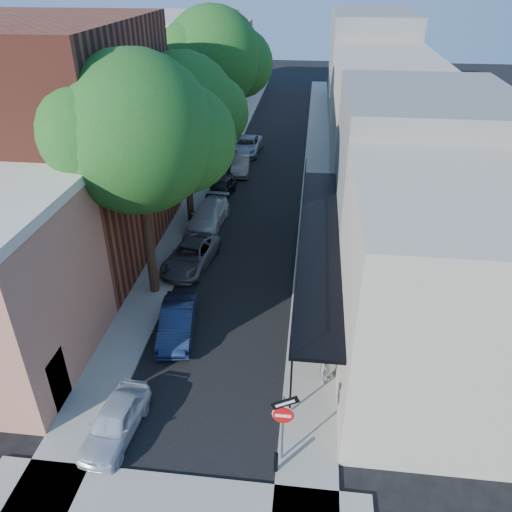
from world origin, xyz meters
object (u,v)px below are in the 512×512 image
(oak_mid, at_px, (191,108))
(parked_car_b, at_px, (178,322))
(oak_near, at_px, (148,135))
(parked_car_d, at_px, (208,215))
(pedestrian, at_px, (327,363))
(parked_car_c, at_px, (191,256))
(parked_car_f, at_px, (241,165))
(parked_car_e, at_px, (221,188))
(bollard, at_px, (276,462))
(sign_post, at_px, (283,418))
(parked_car_a, at_px, (115,421))
(parked_car_g, at_px, (247,146))
(oak_far, at_px, (220,59))

(oak_mid, relative_size, parked_car_b, 2.54)
(oak_near, bearing_deg, oak_mid, 90.37)
(parked_car_d, distance_m, pedestrian, 14.78)
(parked_car_c, distance_m, parked_car_f, 14.16)
(parked_car_e, bearing_deg, bollard, -69.53)
(sign_post, height_order, parked_car_a, sign_post)
(bollard, distance_m, pedestrian, 4.50)
(sign_post, relative_size, oak_near, 0.26)
(parked_car_e, distance_m, parked_car_f, 4.75)
(sign_post, distance_m, parked_car_g, 30.94)
(parked_car_g, xyz_separation_m, pedestrian, (6.60, -26.77, 0.37))
(parked_car_a, height_order, parked_car_f, parked_car_f)
(oak_far, bearing_deg, parked_car_g, 72.34)
(parked_car_e, relative_size, parked_car_g, 0.77)
(bollard, distance_m, parked_car_g, 31.35)
(parked_car_a, distance_m, parked_car_b, 5.60)
(oak_far, bearing_deg, parked_car_e, -81.70)
(parked_car_g, bearing_deg, parked_car_e, -91.32)
(parked_car_d, height_order, parked_car_f, parked_car_d)
(parked_car_g, bearing_deg, pedestrian, -73.95)
(sign_post, height_order, parked_car_f, sign_post)
(oak_mid, bearing_deg, bollard, -70.10)
(parked_car_d, xyz_separation_m, pedestrian, (7.18, -12.92, 0.37))
(parked_car_b, relative_size, pedestrian, 2.17)
(bollard, bearing_deg, oak_mid, 109.90)
(parked_car_f, bearing_deg, bollard, -84.76)
(parked_car_b, bearing_deg, parked_car_d, 86.83)
(oak_near, distance_m, pedestrian, 11.87)
(sign_post, bearing_deg, parked_car_d, 109.11)
(parked_car_a, xyz_separation_m, parked_car_f, (0.69, 25.37, 0.03))
(sign_post, bearing_deg, parked_car_a, 175.52)
(parked_car_g, bearing_deg, oak_mid, -93.82)
(oak_mid, bearing_deg, parked_car_a, -87.21)
(sign_post, xyz_separation_m, parked_car_b, (-4.99, 6.00, -1.37))
(parked_car_a, distance_m, parked_car_e, 20.67)
(bollard, bearing_deg, parked_car_f, 100.57)
(sign_post, xyz_separation_m, oak_far, (-6.51, 26.30, 6.22))
(oak_far, xyz_separation_m, parked_car_b, (1.52, -20.29, -7.60))
(parked_car_c, xyz_separation_m, parked_car_d, (-0.04, 4.95, 0.03))
(sign_post, bearing_deg, parked_car_f, 101.10)
(sign_post, bearing_deg, oak_mid, 110.86)
(oak_far, xyz_separation_m, parked_car_d, (0.75, -9.67, -7.58))
(sign_post, distance_m, parked_car_b, 7.93)
(oak_far, relative_size, parked_car_e, 3.19)
(parked_car_c, relative_size, parked_car_e, 1.24)
(bollard, relative_size, pedestrian, 0.43)
(parked_car_e, height_order, parked_car_g, parked_car_g)
(parked_car_e, bearing_deg, parked_car_c, -83.81)
(parked_car_b, distance_m, parked_car_e, 15.14)
(parked_car_e, xyz_separation_m, parked_car_g, (0.58, 9.35, 0.04))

